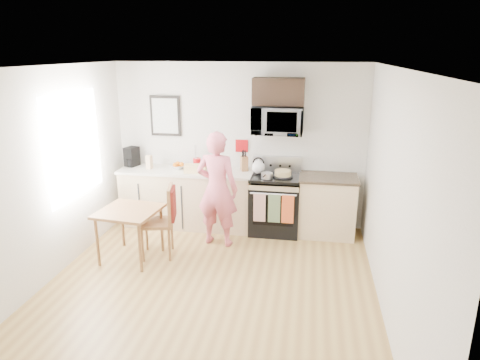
% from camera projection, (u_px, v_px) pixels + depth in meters
% --- Properties ---
extents(floor, '(4.60, 4.60, 0.00)m').
position_uv_depth(floor, '(206.00, 294.00, 5.07)').
color(floor, olive).
rests_on(floor, ground).
extents(back_wall, '(4.00, 0.04, 2.60)m').
position_uv_depth(back_wall, '(239.00, 146.00, 6.86)').
color(back_wall, beige).
rests_on(back_wall, floor).
extents(front_wall, '(4.00, 0.04, 2.60)m').
position_uv_depth(front_wall, '(107.00, 310.00, 2.52)').
color(front_wall, beige).
rests_on(front_wall, floor).
extents(left_wall, '(0.04, 4.60, 2.60)m').
position_uv_depth(left_wall, '(38.00, 181.00, 5.01)').
color(left_wall, beige).
rests_on(left_wall, floor).
extents(right_wall, '(0.04, 4.60, 2.60)m').
position_uv_depth(right_wall, '(393.00, 200.00, 4.37)').
color(right_wall, beige).
rests_on(right_wall, floor).
extents(ceiling, '(4.00, 4.60, 0.04)m').
position_uv_depth(ceiling, '(200.00, 68.00, 4.31)').
color(ceiling, silver).
rests_on(ceiling, back_wall).
extents(window, '(0.06, 1.40, 1.50)m').
position_uv_depth(window, '(74.00, 146.00, 5.68)').
color(window, silver).
rests_on(window, left_wall).
extents(cabinet_left, '(2.10, 0.60, 0.90)m').
position_uv_depth(cabinet_left, '(187.00, 199.00, 6.95)').
color(cabinet_left, tan).
rests_on(cabinet_left, floor).
extents(countertop_left, '(2.14, 0.64, 0.04)m').
position_uv_depth(countertop_left, '(186.00, 171.00, 6.81)').
color(countertop_left, beige).
rests_on(countertop_left, cabinet_left).
extents(cabinet_right, '(0.84, 0.60, 0.90)m').
position_uv_depth(cabinet_right, '(327.00, 207.00, 6.59)').
color(cabinet_right, tan).
rests_on(cabinet_right, floor).
extents(countertop_right, '(0.88, 0.64, 0.04)m').
position_uv_depth(countertop_right, '(329.00, 178.00, 6.46)').
color(countertop_right, black).
rests_on(countertop_right, cabinet_right).
extents(range, '(0.76, 0.70, 1.16)m').
position_uv_depth(range, '(275.00, 205.00, 6.70)').
color(range, black).
rests_on(range, floor).
extents(microwave, '(0.76, 0.51, 0.42)m').
position_uv_depth(microwave, '(278.00, 120.00, 6.41)').
color(microwave, '#B9BABF').
rests_on(microwave, back_wall).
extents(upper_cabinet, '(0.76, 0.35, 0.40)m').
position_uv_depth(upper_cabinet, '(279.00, 91.00, 6.33)').
color(upper_cabinet, black).
rests_on(upper_cabinet, back_wall).
extents(wall_art, '(0.50, 0.04, 0.65)m').
position_uv_depth(wall_art, '(165.00, 116.00, 6.89)').
color(wall_art, black).
rests_on(wall_art, back_wall).
extents(wall_trivet, '(0.20, 0.02, 0.20)m').
position_uv_depth(wall_trivet, '(242.00, 146.00, 6.83)').
color(wall_trivet, '#AB0E13').
rests_on(wall_trivet, back_wall).
extents(person, '(0.67, 0.49, 1.69)m').
position_uv_depth(person, '(217.00, 189.00, 6.16)').
color(person, '#B4314A').
rests_on(person, floor).
extents(dining_table, '(0.76, 0.76, 0.71)m').
position_uv_depth(dining_table, '(129.00, 216.00, 5.76)').
color(dining_table, brown).
rests_on(dining_table, floor).
extents(chair, '(0.55, 0.51, 1.01)m').
position_uv_depth(chair, '(167.00, 212.00, 5.84)').
color(chair, brown).
rests_on(chair, floor).
extents(knife_block, '(0.15, 0.17, 0.23)m').
position_uv_depth(knife_block, '(244.00, 164.00, 6.74)').
color(knife_block, brown).
rests_on(knife_block, countertop_left).
extents(utensil_crock, '(0.12, 0.12, 0.37)m').
position_uv_depth(utensil_crock, '(197.00, 159.00, 6.90)').
color(utensil_crock, '#AB0E13').
rests_on(utensil_crock, countertop_left).
extents(fruit_bowl, '(0.31, 0.31, 0.11)m').
position_uv_depth(fruit_bowl, '(178.00, 166.00, 6.86)').
color(fruit_bowl, white).
rests_on(fruit_bowl, countertop_left).
extents(milk_carton, '(0.10, 0.10, 0.22)m').
position_uv_depth(milk_carton, '(149.00, 162.00, 6.85)').
color(milk_carton, '#D3B37E').
rests_on(milk_carton, countertop_left).
extents(coffee_maker, '(0.23, 0.28, 0.31)m').
position_uv_depth(coffee_maker, '(132.00, 157.00, 7.00)').
color(coffee_maker, black).
rests_on(coffee_maker, countertop_left).
extents(bread_bag, '(0.35, 0.19, 0.12)m').
position_uv_depth(bread_bag, '(195.00, 169.00, 6.65)').
color(bread_bag, '#DFB675').
rests_on(bread_bag, countertop_left).
extents(cake, '(0.30, 0.30, 0.10)m').
position_uv_depth(cake, '(283.00, 174.00, 6.48)').
color(cake, black).
rests_on(cake, range).
extents(kettle, '(0.21, 0.21, 0.26)m').
position_uv_depth(kettle, '(258.00, 167.00, 6.63)').
color(kettle, white).
rests_on(kettle, range).
extents(pot, '(0.17, 0.30, 0.09)m').
position_uv_depth(pot, '(267.00, 176.00, 6.39)').
color(pot, '#B9BABF').
rests_on(pot, range).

